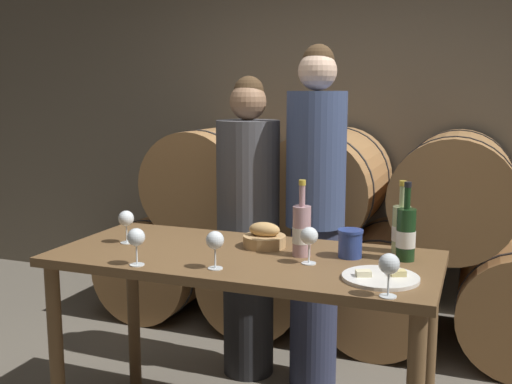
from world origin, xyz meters
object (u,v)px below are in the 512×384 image
wine_glass_far_left (126,219)px  wine_glass_left (136,238)px  wine_bottle_red (406,234)px  bread_basket (264,238)px  wine_glass_right (309,237)px  wine_bottle_rose (302,230)px  wine_bottle_white (401,229)px  wine_glass_far_right (389,265)px  cheese_plate (381,277)px  person_right (315,214)px  person_left (248,227)px  blue_crock (350,242)px  tasting_table (244,280)px  wine_glass_center (215,241)px

wine_glass_far_left → wine_glass_left: 0.38m
wine_glass_far_left → wine_glass_left: same height
wine_bottle_red → bread_basket: wine_bottle_red is taller
wine_glass_left → wine_glass_right: size_ratio=1.00×
wine_bottle_rose → wine_glass_left: 0.69m
wine_bottle_white → wine_bottle_rose: size_ratio=0.96×
bread_basket → wine_glass_left: size_ratio=1.26×
wine_bottle_white → wine_glass_far_right: bearing=-86.6°
wine_glass_far_left → cheese_plate: bearing=-6.5°
bread_basket → wine_bottle_white: bearing=11.8°
wine_glass_far_right → wine_glass_right: bearing=141.1°
person_right → wine_bottle_rose: size_ratio=5.57×
person_left → wine_glass_far_right: person_left is taller
wine_bottle_rose → wine_glass_far_right: size_ratio=2.14×
wine_glass_left → wine_glass_far_right: size_ratio=1.00×
wine_bottle_red → wine_bottle_rose: bearing=-168.6°
person_right → wine_glass_left: 1.10m
wine_bottle_rose → blue_crock: 0.21m
wine_glass_far_right → wine_glass_left: bearing=178.6°
wine_glass_left → wine_bottle_red: bearing=24.5°
wine_bottle_red → bread_basket: (-0.62, -0.00, -0.07)m
wine_bottle_red → blue_crock: size_ratio=2.75×
wine_bottle_white → wine_glass_left: (-0.97, -0.58, 0.01)m
wine_bottle_red → wine_bottle_white: wine_bottle_red is taller
blue_crock → cheese_plate: blue_crock is taller
bread_basket → wine_glass_left: 0.60m
bread_basket → cheese_plate: bearing=-27.6°
tasting_table → person_right: (0.13, 0.68, 0.17)m
wine_glass_far_left → wine_glass_left: (0.24, -0.30, 0.00)m
blue_crock → cheese_plate: size_ratio=0.42×
wine_glass_center → tasting_table: bearing=84.0°
person_right → wine_bottle_white: size_ratio=5.78×
bread_basket → wine_glass_right: (0.26, -0.19, 0.07)m
person_right → wine_glass_center: 0.94m
wine_bottle_white → blue_crock: bearing=-140.2°
wine_glass_left → wine_bottle_white: bearing=30.8°
person_left → wine_bottle_white: (0.88, -0.41, 0.15)m
person_left → blue_crock: person_left is taller
wine_bottle_red → wine_glass_far_left: 1.26m
wine_glass_right → blue_crock: bearing=48.4°
wine_bottle_red → wine_bottle_rose: 0.43m
tasting_table → person_left: person_left is taller
wine_glass_far_left → wine_glass_far_right: 1.29m
wine_bottle_red → wine_bottle_white: size_ratio=1.05×
person_right → bread_basket: (-0.09, -0.54, -0.01)m
wine_bottle_red → wine_glass_far_right: bearing=-89.8°
wine_bottle_rose → wine_glass_far_left: wine_bottle_rose is taller
wine_glass_far_left → wine_glass_right: (0.88, -0.03, 0.00)m
blue_crock → bread_basket: 0.40m
wine_bottle_rose → cheese_plate: 0.44m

